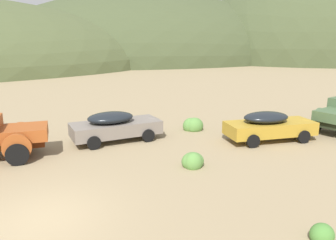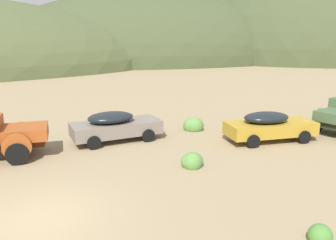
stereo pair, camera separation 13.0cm
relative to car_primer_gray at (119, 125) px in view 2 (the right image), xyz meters
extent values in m
plane|color=#998460|center=(-4.54, -6.72, -0.82)|extent=(300.00, 300.00, 0.00)
ellipsoid|color=#424C2D|center=(30.87, 66.57, -0.82)|extent=(88.86, 59.76, 33.45)
cube|color=#A34C1E|center=(-4.57, -0.51, 0.30)|extent=(2.18, 2.05, 0.55)
cube|color=#B7B2A8|center=(-3.66, -0.63, 0.27)|extent=(0.24, 1.25, 0.44)
cylinder|color=#A34C1E|center=(-4.96, -1.55, -0.06)|extent=(1.21, 0.33, 1.20)
cylinder|color=#A34C1E|center=(-4.69, 0.59, -0.06)|extent=(1.21, 0.33, 1.20)
cylinder|color=black|center=(-4.97, -1.60, -0.34)|extent=(0.99, 0.40, 0.96)
cylinder|color=black|center=(-4.69, 0.64, -0.34)|extent=(0.99, 0.40, 0.96)
cube|color=slate|center=(-0.14, 0.00, -0.14)|extent=(4.64, 1.95, 0.68)
ellipsoid|color=black|center=(-0.42, 0.00, 0.46)|extent=(2.42, 1.70, 0.57)
ellipsoid|color=slate|center=(1.94, 0.02, -0.07)|extent=(1.03, 1.53, 0.61)
cylinder|color=black|center=(1.30, -0.93, -0.48)|extent=(0.68, 0.21, 0.68)
cylinder|color=black|center=(1.28, 0.96, -0.48)|extent=(0.68, 0.21, 0.68)
cylinder|color=black|center=(-1.56, -0.97, -0.48)|extent=(0.68, 0.21, 0.68)
cylinder|color=black|center=(-1.58, 0.93, -0.48)|extent=(0.68, 0.21, 0.68)
cube|color=#B28928|center=(7.21, -3.50, -0.14)|extent=(4.94, 2.58, 0.68)
ellipsoid|color=black|center=(6.93, -3.44, 0.46)|extent=(2.68, 1.96, 0.57)
ellipsoid|color=#B28928|center=(9.28, -3.89, -0.07)|extent=(1.27, 1.56, 0.61)
cylinder|color=black|center=(8.47, -4.62, -0.48)|extent=(0.71, 0.32, 0.68)
cylinder|color=black|center=(8.80, -2.91, -0.48)|extent=(0.71, 0.32, 0.68)
cylinder|color=black|center=(5.61, -4.08, -0.48)|extent=(0.71, 0.32, 0.68)
cylinder|color=black|center=(5.94, -2.37, -0.48)|extent=(0.71, 0.32, 0.68)
cube|color=#B7B2A8|center=(10.30, -4.47, 0.27)|extent=(0.32, 1.21, 0.44)
cylinder|color=#47603D|center=(11.18, -3.22, -0.06)|extent=(1.21, 0.42, 1.20)
cylinder|color=black|center=(11.17, -3.16, -0.34)|extent=(1.00, 0.47, 0.96)
ellipsoid|color=#4C8438|center=(2.15, -11.08, -0.65)|extent=(0.67, 0.60, 0.62)
ellipsoid|color=#4C8438|center=(2.13, -11.10, -0.71)|extent=(0.49, 0.44, 0.40)
ellipsoid|color=#5B8E42|center=(1.70, -4.95, -0.60)|extent=(0.97, 0.88, 0.78)
ellipsoid|color=#5B8E42|center=(1.64, -5.10, -0.59)|extent=(0.78, 0.70, 0.84)
ellipsoid|color=#5B8E42|center=(4.64, -0.01, -0.55)|extent=(1.07, 0.96, 0.98)
ellipsoid|color=#5B8E42|center=(4.46, 0.15, -0.56)|extent=(0.95, 0.86, 0.93)
ellipsoid|color=#5B8E42|center=(4.55, -0.07, -0.65)|extent=(0.82, 0.74, 0.59)
camera|label=1|loc=(-4.92, -16.36, 4.40)|focal=35.33mm
camera|label=2|loc=(-4.80, -16.41, 4.40)|focal=35.33mm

